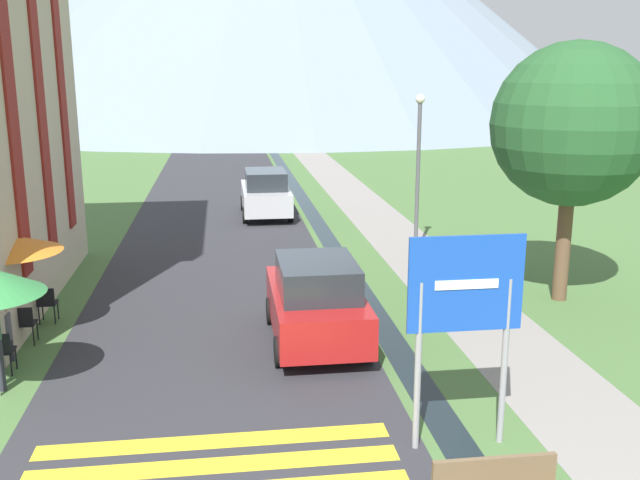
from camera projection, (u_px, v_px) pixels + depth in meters
name	position (u px, v px, depth m)	size (l,w,h in m)	color
ground_plane	(285.00, 223.00, 26.65)	(160.00, 160.00, 0.00)	#476B38
road	(219.00, 183.00, 35.95)	(6.40, 60.00, 0.01)	#2D2D33
footpath	(338.00, 180.00, 36.75)	(2.20, 60.00, 0.01)	gray
drainage_channel	(292.00, 181.00, 36.44)	(0.60, 60.00, 0.00)	black
crosswalk_marking	(215.00, 479.00, 10.05)	(5.44, 2.54, 0.01)	yellow
road_sign	(465.00, 308.00, 10.45)	(1.74, 0.11, 3.32)	gray
parked_car_near	(316.00, 301.00, 14.89)	(1.94, 3.89, 1.82)	#A31919
parked_car_far	(266.00, 193.00, 27.68)	(1.89, 4.08, 1.82)	#B2B2B7
cafe_chair_middle	(25.00, 322.00, 14.81)	(0.40, 0.40, 0.85)	black
cafe_chair_far_right	(47.00, 302.00, 16.08)	(0.40, 0.40, 0.85)	black
cafe_chair_near_left	(1.00, 349.00, 13.36)	(0.40, 0.40, 0.85)	black
cafe_chair_far_left	(26.00, 303.00, 16.00)	(0.40, 0.40, 0.85)	black
cafe_umbrella_middle_orange	(9.00, 244.00, 14.85)	(2.16, 2.16, 2.27)	#B7B2A8
person_seated_far	(3.00, 330.00, 13.95)	(0.32, 0.32, 1.19)	#282833
streetlamp	(418.00, 162.00, 21.30)	(0.28, 0.28, 4.91)	#515156
tree_by_path	(573.00, 125.00, 16.87)	(3.90, 3.90, 6.30)	brown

